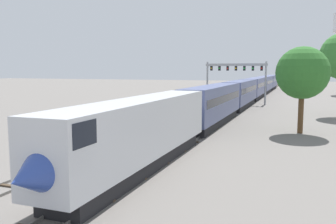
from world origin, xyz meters
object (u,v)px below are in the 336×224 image
at_px(passenger_train, 250,90).
at_px(signal_gantry, 236,73).
at_px(stop_sign, 31,131).
at_px(trackside_tree_mid, 302,73).

height_order(passenger_train, signal_gantry, signal_gantry).
bearing_deg(stop_sign, passenger_train, 79.28).
bearing_deg(trackside_tree_mid, stop_sign, -138.40).
height_order(signal_gantry, stop_sign, signal_gantry).
bearing_deg(signal_gantry, stop_sign, -99.05).
xyz_separation_m(signal_gantry, trackside_tree_mid, (12.32, -30.86, 0.25)).
distance_m(stop_sign, trackside_tree_mid, 27.21).
height_order(signal_gantry, trackside_tree_mid, trackside_tree_mid).
relative_size(stop_sign, trackside_tree_mid, 0.31).
height_order(passenger_train, trackside_tree_mid, trackside_tree_mid).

